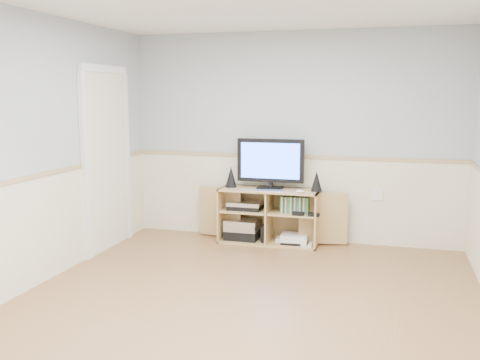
# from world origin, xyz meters

# --- Properties ---
(room) EXTENTS (4.04, 4.54, 2.54)m
(room) POSITION_xyz_m (-0.06, 0.12, 1.22)
(room) COLOR #A27348
(room) RESTS_ON ground
(media_cabinet) EXTENTS (1.83, 0.44, 0.65)m
(media_cabinet) POSITION_xyz_m (-0.24, 2.05, 0.33)
(media_cabinet) COLOR tan
(media_cabinet) RESTS_ON floor
(monitor) EXTENTS (0.80, 0.18, 0.59)m
(monitor) POSITION_xyz_m (-0.24, 2.05, 0.97)
(monitor) COLOR black
(monitor) RESTS_ON media_cabinet
(speaker_left) EXTENTS (0.14, 0.14, 0.25)m
(speaker_left) POSITION_xyz_m (-0.72, 2.02, 0.78)
(speaker_left) COLOR black
(speaker_left) RESTS_ON media_cabinet
(speaker_right) EXTENTS (0.13, 0.13, 0.24)m
(speaker_right) POSITION_xyz_m (0.32, 2.02, 0.77)
(speaker_right) COLOR black
(speaker_right) RESTS_ON media_cabinet
(keyboard) EXTENTS (0.33, 0.18, 0.01)m
(keyboard) POSITION_xyz_m (-0.19, 1.86, 0.66)
(keyboard) COLOR silver
(keyboard) RESTS_ON media_cabinet
(mouse) EXTENTS (0.11, 0.08, 0.04)m
(mouse) POSITION_xyz_m (0.15, 1.86, 0.67)
(mouse) COLOR white
(mouse) RESTS_ON media_cabinet
(av_components) EXTENTS (0.50, 0.30, 0.47)m
(av_components) POSITION_xyz_m (-0.55, 2.00, 0.22)
(av_components) COLOR black
(av_components) RESTS_ON media_cabinet
(game_consoles) EXTENTS (0.45, 0.30, 0.11)m
(game_consoles) POSITION_xyz_m (0.07, 1.99, 0.07)
(game_consoles) COLOR white
(game_consoles) RESTS_ON media_cabinet
(game_cases) EXTENTS (0.33, 0.14, 0.19)m
(game_cases) POSITION_xyz_m (0.08, 1.98, 0.48)
(game_cases) COLOR #3F8C3F
(game_cases) RESTS_ON media_cabinet
(wall_outlet) EXTENTS (0.12, 0.03, 0.12)m
(wall_outlet) POSITION_xyz_m (1.00, 2.23, 0.60)
(wall_outlet) COLOR white
(wall_outlet) RESTS_ON wall_back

